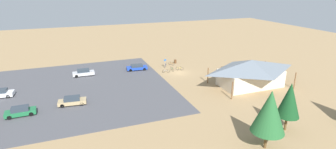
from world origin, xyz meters
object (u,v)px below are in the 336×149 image
bike_pavilion (251,71)px  bicycle_orange_trailside (171,64)px  bicycle_white_yard_right (230,67)px  car_green_aisle_side (20,111)px  lot_sign (165,62)px  trash_bin (175,61)px  bicycle_blue_back_row (165,65)px  bicycle_red_front_row (248,69)px  bicycle_green_yard_center (172,69)px  pine_midwest (270,112)px  pine_west (289,100)px  bicycle_silver_yard_left (166,71)px  car_blue_mid_lot (137,67)px  bicycle_black_by_bin (224,68)px  bicycle_purple_lone_west (239,67)px  bicycle_yellow_near_porch (179,69)px  visitor_at_bikes (231,67)px  car_tan_back_corner (72,101)px  car_silver_far_end (83,73)px

bike_pavilion → bicycle_orange_trailside: (9.04, -18.48, -2.61)m
bicycle_white_yard_right → car_green_aisle_side: car_green_aisle_side is taller
lot_sign → bike_pavilion: bearing=123.9°
trash_bin → bicycle_blue_back_row: (3.39, 2.11, -0.06)m
trash_bin → bicycle_red_front_row: trash_bin is taller
trash_bin → bicycle_green_yard_center: trash_bin is taller
trash_bin → pine_midwest: (3.72, 37.39, 4.37)m
bike_pavilion → lot_sign: bike_pavilion is taller
trash_bin → pine_west: size_ratio=0.13×
lot_sign → bicycle_silver_yard_left: (1.01, 3.41, -1.06)m
bicycle_red_front_row → car_blue_mid_lot: bearing=-20.8°
bike_pavilion → pine_west: pine_west is taller
bicycle_black_by_bin → bicycle_white_yard_right: 1.91m
bicycle_purple_lone_west → bicycle_red_front_row: bicycle_purple_lone_west is taller
pine_west → car_green_aisle_side: size_ratio=1.58×
bicycle_yellow_near_porch → visitor_at_bikes: 11.76m
bicycle_red_front_row → pine_midwest: bearing=56.6°
car_tan_back_corner → car_silver_far_end: (-2.78, -14.37, 0.05)m
pine_west → trash_bin: bearing=-87.4°
lot_sign → bicycle_white_yard_right: bearing=156.3°
pine_midwest → bicycle_black_by_bin: size_ratio=5.22×
car_tan_back_corner → visitor_at_bikes: visitor_at_bikes is taller
bicycle_purple_lone_west → bicycle_black_by_bin: bicycle_black_by_bin is taller
pine_midwest → bicycle_silver_yard_left: bearing=-88.1°
bike_pavilion → pine_midwest: (11.23, 17.80, 1.85)m
car_silver_far_end → bicycle_red_front_row: bearing=165.6°
car_silver_far_end → car_blue_mid_lot: size_ratio=0.93×
pine_west → bicycle_red_front_row: pine_west is taller
car_tan_back_corner → lot_sign: bearing=-147.1°
bicycle_black_by_bin → bicycle_orange_trailside: size_ratio=0.97×
bicycle_red_front_row → visitor_at_bikes: size_ratio=0.94×
bicycle_green_yard_center → car_silver_far_end: 19.41m
pine_midwest → bicycle_blue_back_row: (-0.32, -35.28, -4.43)m
car_green_aisle_side → bicycle_purple_lone_west: bearing=-169.2°
bicycle_green_yard_center → bicycle_orange_trailside: bearing=-108.8°
lot_sign → car_green_aisle_side: size_ratio=0.51×
lot_sign → bicycle_yellow_near_porch: (-2.50, 2.77, -1.03)m
bike_pavilion → trash_bin: (7.52, -19.59, -2.52)m
bicycle_silver_yard_left → car_silver_far_end: car_silver_far_end is taller
pine_west → visitor_at_bikes: size_ratio=3.98×
car_silver_far_end → trash_bin: bearing=-174.6°
bicycle_red_front_row → car_green_aisle_side: 46.24m
bicycle_white_yard_right → pine_west: bearing=71.8°
lot_sign → visitor_at_bikes: (-13.19, 7.65, -0.52)m
bicycle_black_by_bin → bicycle_green_yard_center: bicycle_black_by_bin is taller
bicycle_yellow_near_porch → car_tan_back_corner: (23.63, 10.89, 0.35)m
pine_midwest → bicycle_silver_yard_left: (1.05, -31.17, -4.47)m
bicycle_black_by_bin → bicycle_white_yard_right: bicycle_black_by_bin is taller
lot_sign → trash_bin: bearing=-143.2°
car_silver_far_end → car_blue_mid_lot: (-11.73, 0.06, -0.09)m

